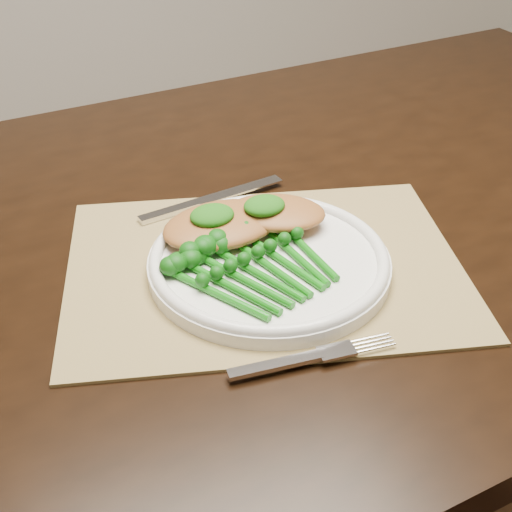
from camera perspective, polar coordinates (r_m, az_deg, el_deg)
name	(u,v)px	position (r m, az deg, el deg)	size (l,w,h in m)	color
dining_table	(274,413)	(1.15, 1.42, -12.43)	(1.67, 1.03, 0.75)	black
placemat	(265,267)	(0.81, 0.69, -0.85)	(0.44, 0.33, 0.00)	olive
dinner_plate	(269,261)	(0.79, 1.06, -0.38)	(0.27, 0.27, 0.02)	white
knife	(199,203)	(0.92, -4.59, 4.27)	(0.21, 0.05, 0.01)	silver
fork	(323,354)	(0.69, 5.40, -7.84)	(0.17, 0.03, 0.01)	silver
chicken_fillet_left	(222,225)	(0.82, -2.78, 2.53)	(0.14, 0.10, 0.03)	#9F622E
chicken_fillet_right	(276,212)	(0.84, 1.60, 3.50)	(0.12, 0.08, 0.02)	#9F622E
pesto_dollop_left	(212,215)	(0.81, -3.54, 3.26)	(0.05, 0.04, 0.02)	#10480A
pesto_dollop_right	(264,206)	(0.83, 0.67, 4.06)	(0.05, 0.04, 0.02)	#10480A
broccolini_bundle	(263,270)	(0.77, 0.60, -1.10)	(0.20, 0.21, 0.04)	#0E610C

